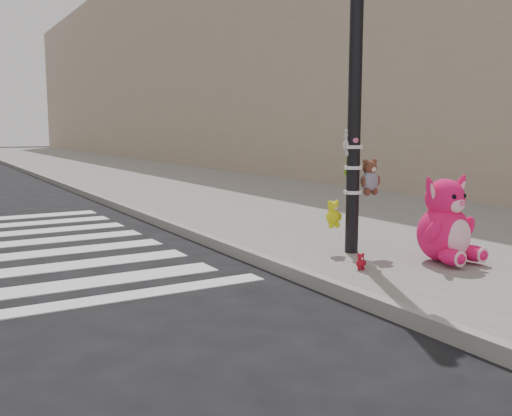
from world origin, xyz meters
TOP-DOWN VIEW (x-y plane):
  - ground at (0.00, 0.00)m, footprint 120.00×120.00m
  - sidewalk_near at (5.00, 10.00)m, footprint 7.00×80.00m
  - curb_edge at (1.55, 10.00)m, footprint 0.12×80.00m
  - bld_near at (10.50, 20.00)m, footprint 5.00×60.00m
  - signal_pole at (2.63, 1.81)m, footprint 0.69×0.49m
  - pink_bunny at (3.20, 0.86)m, footprint 0.71×0.73m
  - red_teddy at (2.10, 1.04)m, footprint 0.14×0.11m

SIDE VIEW (x-z plane):
  - ground at x=0.00m, z-range 0.00..0.00m
  - sidewalk_near at x=5.00m, z-range 0.00..0.14m
  - curb_edge at x=1.55m, z-range -0.01..0.15m
  - red_teddy at x=2.10m, z-range 0.14..0.32m
  - pink_bunny at x=3.20m, z-range 0.05..1.06m
  - signal_pole at x=2.63m, z-range -0.21..3.79m
  - bld_near at x=10.50m, z-range 0.00..10.00m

